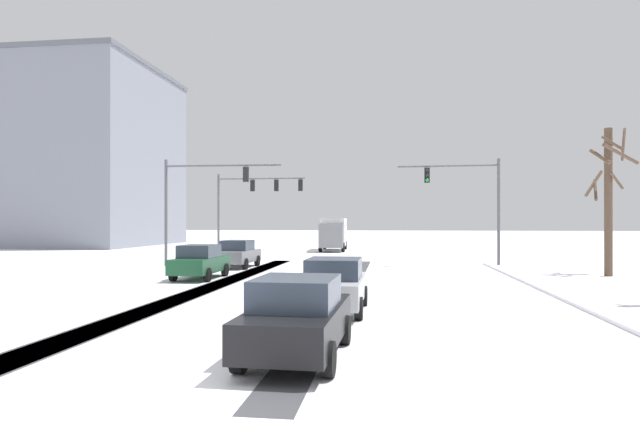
% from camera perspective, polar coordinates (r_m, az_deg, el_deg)
% --- Properties ---
extents(ground_plane, '(300.00, 300.00, 0.00)m').
position_cam_1_polar(ground_plane, '(9.63, -15.23, -16.61)').
color(ground_plane, white).
extents(wheel_track_left_lane, '(1.15, 29.03, 0.01)m').
position_cam_1_polar(wheel_track_left_lane, '(23.09, -11.16, -6.93)').
color(wheel_track_left_lane, '#424247').
rests_on(wheel_track_left_lane, ground).
extents(wheel_track_right_lane, '(1.17, 29.03, 0.01)m').
position_cam_1_polar(wheel_track_right_lane, '(23.11, -11.36, -6.92)').
color(wheel_track_right_lane, '#424247').
rests_on(wheel_track_right_lane, ground).
extents(wheel_track_center, '(0.88, 29.03, 0.01)m').
position_cam_1_polar(wheel_track_center, '(21.96, 2.91, -7.28)').
color(wheel_track_center, '#424247').
rests_on(wheel_track_center, ground).
extents(sidewalk_kerb_right, '(4.00, 29.03, 0.12)m').
position_cam_1_polar(sidewalk_kerb_right, '(22.01, 28.57, -7.10)').
color(sidewalk_kerb_right, white).
rests_on(sidewalk_kerb_right, ground).
extents(traffic_signal_far_left, '(7.09, 0.42, 6.50)m').
position_cam_1_polar(traffic_signal_far_left, '(42.34, -7.19, 2.69)').
color(traffic_signal_far_left, '#56565B').
rests_on(traffic_signal_far_left, ground).
extents(traffic_signal_near_right, '(6.10, 0.39, 6.50)m').
position_cam_1_polar(traffic_signal_near_right, '(33.36, 15.77, 2.78)').
color(traffic_signal_near_right, '#56565B').
rests_on(traffic_signal_near_right, ground).
extents(traffic_signal_near_left, '(7.21, 0.47, 6.50)m').
position_cam_1_polar(traffic_signal_near_left, '(33.10, -12.90, 2.92)').
color(traffic_signal_near_left, '#56565B').
rests_on(traffic_signal_near_left, ground).
extents(car_grey_lead, '(1.90, 4.14, 1.62)m').
position_cam_1_polar(car_grey_lead, '(31.84, -8.78, -3.59)').
color(car_grey_lead, slate).
rests_on(car_grey_lead, ground).
extents(car_dark_green_second, '(1.85, 4.11, 1.62)m').
position_cam_1_polar(car_dark_green_second, '(25.99, -12.74, -4.37)').
color(car_dark_green_second, '#194C2D').
rests_on(car_dark_green_second, ground).
extents(car_silver_third, '(1.85, 4.11, 1.62)m').
position_cam_1_polar(car_silver_third, '(16.15, 1.57, -6.95)').
color(car_silver_third, '#B7BABF').
rests_on(car_silver_third, ground).
extents(car_black_fourth, '(1.93, 4.15, 1.62)m').
position_cam_1_polar(car_black_fourth, '(10.81, -2.45, -10.34)').
color(car_black_fourth, black).
rests_on(car_black_fourth, ground).
extents(box_truck_delivery, '(2.53, 7.48, 3.02)m').
position_cam_1_polar(box_truck_delivery, '(49.61, 1.45, -1.41)').
color(box_truck_delivery, slate).
rests_on(box_truck_delivery, ground).
extents(bare_tree_sidewalk_mid, '(2.27, 2.31, 7.38)m').
position_cam_1_polar(bare_tree_sidewalk_mid, '(30.08, 28.52, 2.36)').
color(bare_tree_sidewalk_mid, brown).
rests_on(bare_tree_sidewalk_mid, ground).
extents(office_building_far_left_block, '(25.35, 19.32, 20.22)m').
position_cam_1_polar(office_building_far_left_block, '(69.36, -26.83, 5.98)').
color(office_building_far_left_block, gray).
rests_on(office_building_far_left_block, ground).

